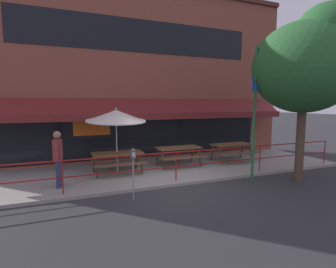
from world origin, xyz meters
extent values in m
plane|color=#2D2D30|center=(0.00, 0.00, 0.00)|extent=(120.00, 120.00, 0.00)
cube|color=gray|center=(0.00, 2.00, 0.05)|extent=(15.00, 4.00, 0.10)
cube|color=brown|center=(0.00, 4.25, 3.85)|extent=(15.00, 0.50, 7.71)
cube|color=black|center=(0.00, 3.99, 5.55)|extent=(10.50, 0.02, 1.40)
cube|color=black|center=(0.00, 3.99, 1.35)|extent=(12.00, 0.02, 2.30)
cube|color=orange|center=(-2.25, 3.97, 1.65)|extent=(1.50, 0.02, 0.70)
cube|color=maroon|center=(0.00, 3.45, 2.50)|extent=(13.80, 0.92, 0.70)
cube|color=maroon|center=(0.00, 2.94, 2.10)|extent=(13.80, 0.08, 0.28)
cylinder|color=maroon|center=(-3.45, 0.30, 0.57)|extent=(0.04, 0.04, 0.95)
cylinder|color=maroon|center=(0.00, 0.30, 0.57)|extent=(0.04, 0.04, 0.95)
cylinder|color=maroon|center=(3.45, 0.30, 0.57)|extent=(0.04, 0.04, 0.95)
cylinder|color=maroon|center=(6.90, 0.30, 0.57)|extent=(0.04, 0.04, 0.95)
cube|color=maroon|center=(0.00, 0.30, 1.05)|extent=(13.80, 0.04, 0.04)
cube|color=maroon|center=(0.00, 0.30, 0.57)|extent=(13.80, 0.03, 0.03)
cube|color=brown|center=(-1.58, 1.98, 0.84)|extent=(1.80, 0.80, 0.05)
cube|color=brown|center=(-1.58, 1.40, 0.54)|extent=(1.80, 0.26, 0.04)
cube|color=brown|center=(-1.58, 2.56, 0.54)|extent=(1.80, 0.26, 0.04)
cylinder|color=#48311E|center=(-0.78, 1.66, 0.47)|extent=(0.07, 0.30, 0.73)
cylinder|color=#48311E|center=(-0.78, 2.30, 0.47)|extent=(0.07, 0.30, 0.73)
cylinder|color=#48311E|center=(-2.38, 1.66, 0.47)|extent=(0.07, 0.30, 0.73)
cylinder|color=#48311E|center=(-2.38, 2.30, 0.47)|extent=(0.07, 0.30, 0.73)
cube|color=brown|center=(0.95, 2.22, 0.84)|extent=(1.80, 0.80, 0.05)
cube|color=brown|center=(0.95, 1.64, 0.54)|extent=(1.80, 0.26, 0.04)
cube|color=brown|center=(0.95, 2.80, 0.54)|extent=(1.80, 0.26, 0.04)
cylinder|color=#48311E|center=(1.75, 1.90, 0.47)|extent=(0.07, 0.30, 0.73)
cylinder|color=#48311E|center=(1.75, 2.54, 0.47)|extent=(0.07, 0.30, 0.73)
cylinder|color=#48311E|center=(0.15, 1.90, 0.47)|extent=(0.07, 0.30, 0.73)
cylinder|color=#48311E|center=(0.15, 2.54, 0.47)|extent=(0.07, 0.30, 0.73)
cube|color=brown|center=(3.48, 2.13, 0.84)|extent=(1.80, 0.80, 0.05)
cube|color=brown|center=(3.48, 1.55, 0.54)|extent=(1.80, 0.26, 0.04)
cube|color=brown|center=(3.48, 2.71, 0.54)|extent=(1.80, 0.26, 0.04)
cylinder|color=#48311E|center=(4.28, 1.81, 0.47)|extent=(0.07, 0.30, 0.73)
cylinder|color=#48311E|center=(4.28, 2.45, 0.47)|extent=(0.07, 0.30, 0.73)
cylinder|color=#48311E|center=(2.68, 1.81, 0.47)|extent=(0.07, 0.30, 0.73)
cylinder|color=#48311E|center=(2.68, 2.45, 0.47)|extent=(0.07, 0.30, 0.73)
cylinder|color=#B7B2A8|center=(-1.58, 2.08, 1.25)|extent=(0.04, 0.04, 2.30)
cone|color=silver|center=(-1.58, 2.08, 2.20)|extent=(2.10, 2.12, 0.54)
cylinder|color=white|center=(-1.58, 2.08, 2.01)|extent=(2.14, 2.14, 0.18)
sphere|color=#B7B2A8|center=(-1.58, 2.08, 2.44)|extent=(0.07, 0.07, 0.07)
cylinder|color=navy|center=(-3.54, 1.13, 0.53)|extent=(0.15, 0.15, 0.86)
cylinder|color=navy|center=(-3.57, 0.93, 0.53)|extent=(0.15, 0.15, 0.86)
cube|color=maroon|center=(-3.55, 1.03, 1.26)|extent=(0.28, 0.43, 0.60)
cylinder|color=maroon|center=(-3.52, 1.29, 1.23)|extent=(0.10, 0.10, 0.54)
cylinder|color=maroon|center=(-3.58, 0.77, 1.23)|extent=(0.10, 0.10, 0.54)
sphere|color=#9E7051|center=(-3.55, 1.03, 1.70)|extent=(0.22, 0.22, 0.22)
cylinder|color=gray|center=(-1.65, -0.56, 0.57)|extent=(0.04, 0.04, 1.15)
cylinder|color=#4C4C51|center=(-1.65, -0.56, 1.25)|extent=(0.15, 0.15, 0.20)
sphere|color=#4C4C51|center=(-1.65, -0.56, 1.35)|extent=(0.14, 0.14, 0.14)
cube|color=silver|center=(-1.65, -0.64, 1.26)|extent=(0.08, 0.01, 0.13)
cylinder|color=#1E6033|center=(2.47, -0.45, 2.24)|extent=(0.09, 0.09, 4.48)
cube|color=blue|center=(2.47, -0.47, 3.22)|extent=(0.28, 0.02, 0.40)
cylinder|color=brown|center=(4.08, -0.90, 1.33)|extent=(0.28, 0.28, 2.67)
ellipsoid|color=#28602D|center=(4.08, -0.90, 3.80)|extent=(3.48, 3.14, 2.96)
ellipsoid|color=#28602D|center=(4.60, -1.25, 4.84)|extent=(2.09, 1.92, 1.92)
camera|label=1|loc=(-3.38, -7.37, 2.62)|focal=28.00mm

